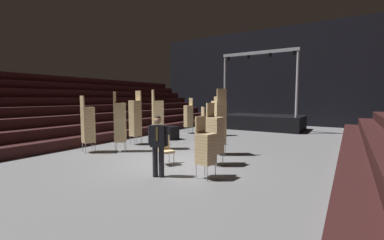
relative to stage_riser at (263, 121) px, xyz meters
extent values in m
cube|color=slate|center=(0.00, -11.12, -0.64)|extent=(22.00, 30.00, 0.10)
cube|color=black|center=(0.00, 3.88, 3.41)|extent=(22.00, 0.30, 8.00)
cube|color=black|center=(-5.38, -10.12, -0.36)|extent=(0.75, 24.00, 0.45)
cube|color=black|center=(-6.12, -10.12, 0.09)|extent=(0.75, 24.00, 0.45)
cube|color=black|center=(-6.88, -10.12, 0.54)|extent=(0.75, 24.00, 0.45)
cube|color=black|center=(-7.62, -10.12, 0.99)|extent=(0.75, 24.00, 0.45)
cube|color=black|center=(-8.38, -10.12, 1.44)|extent=(0.75, 24.00, 0.45)
cube|color=black|center=(-9.12, -10.12, 1.89)|extent=(0.75, 24.00, 0.45)
cube|color=black|center=(-9.88, -10.12, 2.34)|extent=(0.75, 24.00, 0.45)
cube|color=black|center=(-10.62, -10.12, 2.79)|extent=(0.75, 24.00, 0.45)
cube|color=black|center=(5.38, -10.12, -0.36)|extent=(0.75, 24.00, 0.45)
cube|color=black|center=(0.00, 0.03, -0.09)|extent=(5.34, 3.18, 0.99)
cylinder|color=#9EA0A8|center=(-2.42, -1.31, 2.50)|extent=(0.16, 0.16, 4.20)
cylinder|color=#9EA0A8|center=(2.42, -1.31, 2.50)|extent=(0.16, 0.16, 4.20)
cube|color=#9EA0A8|center=(0.00, -1.31, 4.60)|extent=(5.04, 0.20, 0.20)
cylinder|color=black|center=(-2.17, -1.31, 4.38)|extent=(0.18, 0.18, 0.22)
cylinder|color=black|center=(-0.72, -1.31, 4.38)|extent=(0.18, 0.18, 0.22)
cylinder|color=black|center=(0.72, -1.31, 4.38)|extent=(0.18, 0.18, 0.22)
cylinder|color=black|center=(2.17, -1.31, 4.38)|extent=(0.18, 0.18, 0.22)
cylinder|color=black|center=(0.83, -12.58, -0.16)|extent=(0.15, 0.15, 0.85)
cylinder|color=black|center=(0.66, -12.65, -0.16)|extent=(0.15, 0.15, 0.85)
cube|color=silver|center=(0.77, -12.67, 0.57)|extent=(0.21, 0.16, 0.61)
cube|color=black|center=(0.74, -12.62, 0.57)|extent=(0.46, 0.37, 0.61)
cube|color=brown|center=(0.79, -12.72, 0.64)|extent=(0.06, 0.03, 0.39)
cylinder|color=black|center=(0.96, -12.52, 0.58)|extent=(0.13, 0.13, 0.56)
cylinder|color=black|center=(0.53, -12.71, 0.58)|extent=(0.13, 0.13, 0.56)
sphere|color=tan|center=(0.74, -12.62, 1.01)|extent=(0.20, 0.20, 0.20)
sphere|color=black|center=(0.74, -12.62, 1.06)|extent=(0.16, 0.16, 0.16)
cylinder|color=#B2B5BA|center=(1.73, -10.48, -0.39)|extent=(0.02, 0.02, 0.40)
cylinder|color=#B2B5BA|center=(1.68, -10.86, -0.39)|extent=(0.02, 0.02, 0.40)
cylinder|color=#B2B5BA|center=(1.35, -10.43, -0.39)|extent=(0.02, 0.02, 0.40)
cylinder|color=#B2B5BA|center=(1.30, -10.81, -0.39)|extent=(0.02, 0.02, 0.40)
cube|color=tan|center=(1.51, -10.64, -0.15)|extent=(0.49, 0.49, 0.08)
cube|color=tan|center=(1.51, -10.64, -0.06)|extent=(0.49, 0.49, 0.08)
cube|color=tan|center=(1.51, -10.64, 0.02)|extent=(0.49, 0.49, 0.08)
cube|color=tan|center=(1.51, -10.64, 0.11)|extent=(0.49, 0.49, 0.08)
cube|color=tan|center=(1.51, -10.64, 0.19)|extent=(0.49, 0.49, 0.08)
cube|color=tan|center=(1.51, -10.64, 0.28)|extent=(0.49, 0.49, 0.08)
cube|color=tan|center=(1.51, -10.64, 0.36)|extent=(0.49, 0.49, 0.08)
cube|color=tan|center=(1.51, -10.64, 0.45)|extent=(0.49, 0.49, 0.08)
cube|color=tan|center=(1.51, -10.64, 0.53)|extent=(0.49, 0.49, 0.08)
cube|color=tan|center=(1.51, -10.64, 0.62)|extent=(0.49, 0.49, 0.08)
cube|color=tan|center=(1.51, -10.64, 0.70)|extent=(0.49, 0.49, 0.08)
cube|color=tan|center=(1.51, -10.64, 0.79)|extent=(0.49, 0.49, 0.08)
cube|color=tan|center=(1.51, -10.64, 0.87)|extent=(0.49, 0.49, 0.08)
cube|color=tan|center=(1.51, -10.64, 0.96)|extent=(0.49, 0.49, 0.08)
cube|color=tan|center=(1.32, -10.62, 1.23)|extent=(0.10, 0.41, 0.46)
cylinder|color=#B2B5BA|center=(-3.89, -11.34, -0.39)|extent=(0.02, 0.02, 0.40)
cylinder|color=#B2B5BA|center=(-3.53, -11.46, -0.39)|extent=(0.02, 0.02, 0.40)
cylinder|color=#B2B5BA|center=(-4.01, -11.70, -0.39)|extent=(0.02, 0.02, 0.40)
cylinder|color=#B2B5BA|center=(-3.65, -11.82, -0.39)|extent=(0.02, 0.02, 0.40)
cube|color=tan|center=(-3.77, -11.58, -0.15)|extent=(0.56, 0.56, 0.08)
cube|color=tan|center=(-3.77, -11.58, -0.06)|extent=(0.56, 0.56, 0.08)
cube|color=tan|center=(-3.77, -11.58, 0.02)|extent=(0.56, 0.56, 0.08)
cube|color=tan|center=(-3.77, -11.58, 0.11)|extent=(0.56, 0.56, 0.08)
cube|color=tan|center=(-3.77, -11.58, 0.19)|extent=(0.56, 0.56, 0.08)
cube|color=tan|center=(-3.77, -11.58, 0.28)|extent=(0.56, 0.56, 0.08)
cube|color=tan|center=(-3.77, -11.58, 0.36)|extent=(0.56, 0.56, 0.08)
cube|color=tan|center=(-3.77, -11.58, 0.45)|extent=(0.56, 0.56, 0.08)
cube|color=tan|center=(-3.77, -11.58, 0.53)|extent=(0.56, 0.56, 0.08)
cube|color=tan|center=(-3.77, -11.58, 0.62)|extent=(0.56, 0.56, 0.08)
cube|color=tan|center=(-3.77, -11.58, 0.70)|extent=(0.56, 0.56, 0.08)
cube|color=tan|center=(-3.77, -11.58, 0.79)|extent=(0.56, 0.56, 0.08)
cube|color=tan|center=(-3.77, -11.58, 0.87)|extent=(0.56, 0.56, 0.08)
cube|color=tan|center=(-3.77, -11.58, 0.96)|extent=(0.56, 0.56, 0.08)
cube|color=tan|center=(-3.77, -11.58, 1.04)|extent=(0.56, 0.56, 0.08)
cube|color=tan|center=(-3.77, -11.58, 1.13)|extent=(0.56, 0.56, 0.08)
cube|color=tan|center=(-3.77, -11.58, 1.21)|extent=(0.56, 0.56, 0.08)
cube|color=tan|center=(-3.83, -11.77, 1.49)|extent=(0.40, 0.17, 0.46)
cylinder|color=#B2B5BA|center=(2.15, -11.86, -0.39)|extent=(0.02, 0.02, 0.40)
cylinder|color=#B2B5BA|center=(2.09, -12.24, -0.39)|extent=(0.02, 0.02, 0.40)
cylinder|color=#B2B5BA|center=(1.77, -11.81, -0.39)|extent=(0.02, 0.02, 0.40)
cylinder|color=#B2B5BA|center=(1.71, -12.18, -0.39)|extent=(0.02, 0.02, 0.40)
cube|color=tan|center=(1.93, -12.02, -0.15)|extent=(0.50, 0.50, 0.08)
cube|color=tan|center=(1.93, -12.02, -0.06)|extent=(0.50, 0.50, 0.08)
cube|color=tan|center=(1.93, -12.02, 0.02)|extent=(0.50, 0.50, 0.08)
cube|color=tan|center=(1.93, -12.02, 0.11)|extent=(0.50, 0.50, 0.08)
cube|color=tan|center=(1.93, -12.02, 0.19)|extent=(0.50, 0.50, 0.08)
cube|color=tan|center=(1.93, -12.02, 0.28)|extent=(0.50, 0.50, 0.08)
cube|color=tan|center=(1.93, -12.02, 0.36)|extent=(0.50, 0.50, 0.08)
cube|color=tan|center=(1.93, -12.02, 0.45)|extent=(0.50, 0.50, 0.08)
cube|color=tan|center=(1.93, -12.02, 0.53)|extent=(0.50, 0.50, 0.08)
cube|color=tan|center=(1.93, -12.02, 0.62)|extent=(0.50, 0.50, 0.08)
cube|color=tan|center=(1.74, -11.99, 0.89)|extent=(0.11, 0.41, 0.46)
cylinder|color=#B2B5BA|center=(-2.75, -10.52, -0.39)|extent=(0.02, 0.02, 0.40)
cylinder|color=#B2B5BA|center=(-2.51, -10.81, -0.39)|extent=(0.02, 0.02, 0.40)
cylinder|color=#B2B5BA|center=(-3.05, -10.76, -0.39)|extent=(0.02, 0.02, 0.40)
cylinder|color=#B2B5BA|center=(-2.81, -11.05, -0.39)|extent=(0.02, 0.02, 0.40)
cube|color=tan|center=(-2.78, -10.78, -0.15)|extent=(0.62, 0.62, 0.08)
cube|color=tan|center=(-2.78, -10.78, -0.06)|extent=(0.62, 0.62, 0.08)
cube|color=tan|center=(-2.78, -10.78, 0.02)|extent=(0.62, 0.62, 0.08)
cube|color=tan|center=(-2.78, -10.78, 0.11)|extent=(0.62, 0.62, 0.08)
cube|color=tan|center=(-2.78, -10.78, 0.19)|extent=(0.62, 0.62, 0.08)
cube|color=tan|center=(-2.78, -10.78, 0.28)|extent=(0.62, 0.62, 0.08)
cube|color=tan|center=(-2.78, -10.78, 0.36)|extent=(0.62, 0.62, 0.08)
cube|color=tan|center=(-2.78, -10.78, 0.45)|extent=(0.62, 0.62, 0.08)
cube|color=tan|center=(-2.78, -10.78, 0.53)|extent=(0.62, 0.62, 0.08)
cube|color=tan|center=(-2.78, -10.78, 0.62)|extent=(0.62, 0.62, 0.08)
cube|color=tan|center=(-2.78, -10.78, 0.70)|extent=(0.62, 0.62, 0.08)
cube|color=tan|center=(-2.78, -10.78, 0.79)|extent=(0.62, 0.62, 0.08)
cube|color=tan|center=(-2.78, -10.78, 0.87)|extent=(0.62, 0.62, 0.08)
cube|color=tan|center=(-2.78, -10.78, 0.96)|extent=(0.62, 0.62, 0.08)
cube|color=tan|center=(-2.78, -10.78, 1.04)|extent=(0.62, 0.62, 0.08)
cube|color=tan|center=(-2.78, -10.78, 1.13)|extent=(0.62, 0.62, 0.08)
cube|color=tan|center=(-2.78, -10.78, 1.21)|extent=(0.62, 0.62, 0.08)
cube|color=tan|center=(-2.78, -10.78, 1.30)|extent=(0.62, 0.62, 0.08)
cube|color=tan|center=(-2.78, -10.78, 1.38)|extent=(0.62, 0.62, 0.08)
cube|color=tan|center=(-2.93, -10.91, 1.66)|extent=(0.30, 0.34, 0.46)
cylinder|color=#B2B5BA|center=(-3.28, -4.93, -0.39)|extent=(0.02, 0.02, 0.40)
cylinder|color=#B2B5BA|center=(-3.62, -4.76, -0.39)|extent=(0.02, 0.02, 0.40)
cylinder|color=#B2B5BA|center=(-3.11, -4.58, -0.39)|extent=(0.02, 0.02, 0.40)
cylinder|color=#B2B5BA|center=(-3.45, -4.42, -0.39)|extent=(0.02, 0.02, 0.40)
cube|color=tan|center=(-3.37, -4.67, -0.15)|extent=(0.59, 0.59, 0.08)
cube|color=tan|center=(-3.37, -4.67, -0.06)|extent=(0.59, 0.59, 0.08)
cube|color=tan|center=(-3.37, -4.67, 0.02)|extent=(0.59, 0.59, 0.08)
cube|color=tan|center=(-3.37, -4.67, 0.11)|extent=(0.59, 0.59, 0.08)
cube|color=tan|center=(-3.37, -4.67, 0.19)|extent=(0.59, 0.59, 0.08)
cube|color=tan|center=(-3.37, -4.67, 0.28)|extent=(0.59, 0.59, 0.08)
cube|color=tan|center=(-3.37, -4.67, 0.36)|extent=(0.59, 0.59, 0.08)
cube|color=tan|center=(-3.37, -4.67, 0.45)|extent=(0.59, 0.59, 0.08)
cube|color=tan|center=(-3.37, -4.67, 0.53)|extent=(0.59, 0.59, 0.08)
cube|color=tan|center=(-3.37, -4.67, 0.62)|extent=(0.59, 0.59, 0.08)
cube|color=tan|center=(-3.37, -4.67, 0.70)|extent=(0.59, 0.59, 0.08)
cube|color=tan|center=(-3.37, -4.67, 0.79)|extent=(0.59, 0.59, 0.08)
cube|color=tan|center=(-3.37, -4.67, 0.87)|extent=(0.59, 0.59, 0.08)
cube|color=tan|center=(-3.37, -4.67, 0.96)|extent=(0.59, 0.59, 0.08)
cube|color=tan|center=(-3.37, -4.67, 1.04)|extent=(0.59, 0.59, 0.08)
cube|color=tan|center=(-3.37, -4.67, 1.13)|extent=(0.59, 0.59, 0.08)
cube|color=tan|center=(-3.28, -4.50, 1.40)|extent=(0.39, 0.22, 0.46)
cylinder|color=#B2B5BA|center=(0.67, -9.23, -0.39)|extent=(0.02, 0.02, 0.40)
cylinder|color=#B2B5BA|center=(0.88, -8.92, -0.39)|extent=(0.02, 0.02, 0.40)
cylinder|color=#B2B5BA|center=(0.99, -9.44, -0.39)|extent=(0.02, 0.02, 0.40)
cylinder|color=#B2B5BA|center=(1.20, -9.12, -0.39)|extent=(0.02, 0.02, 0.40)
cube|color=tan|center=(0.94, -9.18, -0.15)|extent=(0.61, 0.61, 0.08)
cube|color=tan|center=(0.94, -9.18, -0.06)|extent=(0.61, 0.61, 0.08)
cube|color=tan|center=(0.94, -9.18, 0.02)|extent=(0.61, 0.61, 0.08)
cube|color=tan|center=(0.94, -9.18, 0.11)|extent=(0.61, 0.61, 0.08)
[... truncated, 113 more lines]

